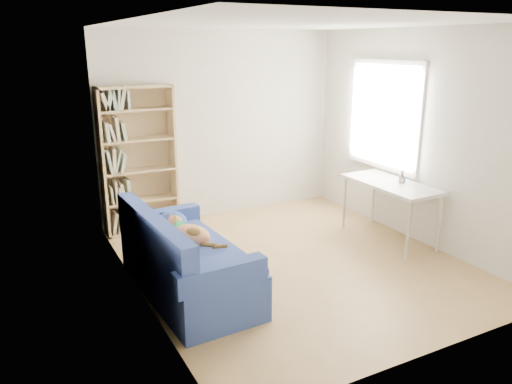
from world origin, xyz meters
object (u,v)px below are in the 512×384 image
at_px(sofa, 184,262).
at_px(pen_cup, 402,178).
at_px(bookshelf, 139,166).
at_px(desk, 391,188).

bearing_deg(sofa, pen_cup, -0.99).
bearing_deg(bookshelf, pen_cup, -33.21).
bearing_deg(pen_cup, desk, 151.77).
bearing_deg(bookshelf, sofa, -92.83).
xyz_separation_m(sofa, pen_cup, (2.90, 0.11, 0.48)).
relative_size(sofa, desk, 1.40).
relative_size(sofa, pen_cup, 11.16).
distance_m(sofa, pen_cup, 2.94).
distance_m(desk, pen_cup, 0.18).
distance_m(sofa, bookshelf, 2.03).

